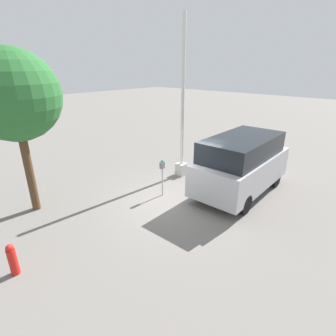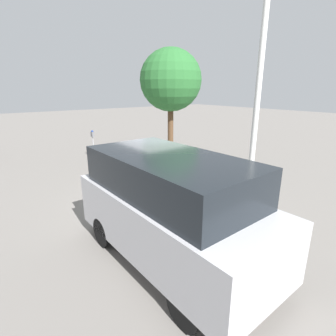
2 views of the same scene
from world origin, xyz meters
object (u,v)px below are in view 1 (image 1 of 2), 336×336
parking_meter_near (162,170)px  street_tree (14,96)px  fire_hydrant (13,259)px  lamp_post (182,129)px  parked_van (242,163)px

parking_meter_near → street_tree: size_ratio=0.28×
street_tree → fire_hydrant: street_tree is taller
lamp_post → street_tree: 6.44m
parked_van → street_tree: 8.15m
lamp_post → fire_hydrant: size_ratio=7.89×
lamp_post → street_tree: size_ratio=1.26×
parking_meter_near → street_tree: street_tree is taller
lamp_post → parking_meter_near: bearing=-160.0°
parking_meter_near → lamp_post: (2.13, 0.78, 1.08)m
fire_hydrant → parking_meter_near: bearing=1.8°
parking_meter_near → street_tree: (-3.78, 2.63, 2.82)m
parked_van → lamp_post: bearing=92.1°
lamp_post → street_tree: lamp_post is taller
parked_van → street_tree: bearing=141.0°
lamp_post → parked_van: lamp_post is taller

